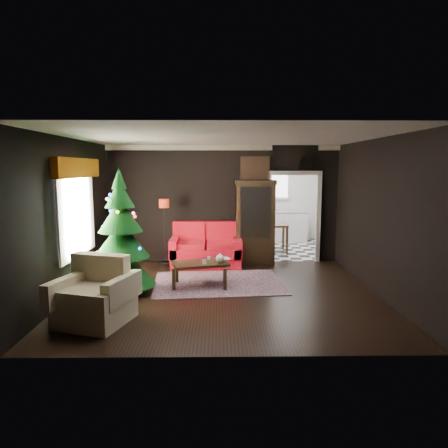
{
  "coord_description": "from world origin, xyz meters",
  "views": [
    {
      "loc": [
        -0.11,
        -7.09,
        2.27
      ],
      "look_at": [
        0.0,
        0.9,
        1.15
      ],
      "focal_mm": 32.14,
      "sensor_mm": 36.0,
      "label": 1
    }
  ],
  "objects_px": {
    "armchair": "(95,292)",
    "coffee_table": "(200,274)",
    "wall_clock": "(306,163)",
    "curio_cabinet": "(255,224)",
    "christmas_tree": "(121,236)",
    "teapot": "(220,258)",
    "kitchen_table": "(274,238)",
    "loveseat": "(206,245)",
    "floor_lamp": "(165,231)"
  },
  "relations": [
    {
      "from": "christmas_tree",
      "to": "teapot",
      "type": "bearing_deg",
      "value": 9.54
    },
    {
      "from": "curio_cabinet",
      "to": "coffee_table",
      "type": "bearing_deg",
      "value": -123.34
    },
    {
      "from": "teapot",
      "to": "floor_lamp",
      "type": "bearing_deg",
      "value": 128.09
    },
    {
      "from": "loveseat",
      "to": "teapot",
      "type": "relative_size",
      "value": 9.23
    },
    {
      "from": "loveseat",
      "to": "christmas_tree",
      "type": "bearing_deg",
      "value": -126.51
    },
    {
      "from": "armchair",
      "to": "christmas_tree",
      "type": "bearing_deg",
      "value": 104.72
    },
    {
      "from": "floor_lamp",
      "to": "wall_clock",
      "type": "bearing_deg",
      "value": 8.31
    },
    {
      "from": "loveseat",
      "to": "curio_cabinet",
      "type": "xyz_separation_m",
      "value": [
        1.15,
        0.22,
        0.45
      ]
    },
    {
      "from": "floor_lamp",
      "to": "christmas_tree",
      "type": "relative_size",
      "value": 0.64
    },
    {
      "from": "wall_clock",
      "to": "kitchen_table",
      "type": "relative_size",
      "value": 0.43
    },
    {
      "from": "floor_lamp",
      "to": "christmas_tree",
      "type": "distance_m",
      "value": 1.99
    },
    {
      "from": "curio_cabinet",
      "to": "coffee_table",
      "type": "distance_m",
      "value": 2.32
    },
    {
      "from": "loveseat",
      "to": "kitchen_table",
      "type": "bearing_deg",
      "value": 42.51
    },
    {
      "from": "christmas_tree",
      "to": "curio_cabinet",
      "type": "bearing_deg",
      "value": 40.1
    },
    {
      "from": "teapot",
      "to": "wall_clock",
      "type": "relative_size",
      "value": 0.58
    },
    {
      "from": "teapot",
      "to": "kitchen_table",
      "type": "xyz_separation_m",
      "value": [
        1.48,
        3.34,
        -0.19
      ]
    },
    {
      "from": "teapot",
      "to": "wall_clock",
      "type": "height_order",
      "value": "wall_clock"
    },
    {
      "from": "wall_clock",
      "to": "curio_cabinet",
      "type": "bearing_deg",
      "value": -171.47
    },
    {
      "from": "curio_cabinet",
      "to": "teapot",
      "type": "height_order",
      "value": "curio_cabinet"
    },
    {
      "from": "curio_cabinet",
      "to": "armchair",
      "type": "height_order",
      "value": "curio_cabinet"
    },
    {
      "from": "teapot",
      "to": "wall_clock",
      "type": "distance_m",
      "value": 3.43
    },
    {
      "from": "loveseat",
      "to": "armchair",
      "type": "distance_m",
      "value": 3.76
    },
    {
      "from": "coffee_table",
      "to": "kitchen_table",
      "type": "distance_m",
      "value": 3.78
    },
    {
      "from": "armchair",
      "to": "coffee_table",
      "type": "xyz_separation_m",
      "value": [
        1.46,
        1.8,
        -0.21
      ]
    },
    {
      "from": "coffee_table",
      "to": "teapot",
      "type": "height_order",
      "value": "teapot"
    },
    {
      "from": "teapot",
      "to": "kitchen_table",
      "type": "bearing_deg",
      "value": 66.01
    },
    {
      "from": "teapot",
      "to": "loveseat",
      "type": "bearing_deg",
      "value": 100.58
    },
    {
      "from": "floor_lamp",
      "to": "wall_clock",
      "type": "distance_m",
      "value": 3.67
    },
    {
      "from": "christmas_tree",
      "to": "teapot",
      "type": "distance_m",
      "value": 1.88
    },
    {
      "from": "curio_cabinet",
      "to": "floor_lamp",
      "type": "relative_size",
      "value": 1.28
    },
    {
      "from": "curio_cabinet",
      "to": "coffee_table",
      "type": "relative_size",
      "value": 1.84
    },
    {
      "from": "kitchen_table",
      "to": "christmas_tree",
      "type": "bearing_deg",
      "value": -131.97
    },
    {
      "from": "christmas_tree",
      "to": "wall_clock",
      "type": "distance_m",
      "value": 4.7
    },
    {
      "from": "loveseat",
      "to": "kitchen_table",
      "type": "distance_m",
      "value": 2.45
    },
    {
      "from": "christmas_tree",
      "to": "coffee_table",
      "type": "relative_size",
      "value": 2.23
    },
    {
      "from": "wall_clock",
      "to": "kitchen_table",
      "type": "bearing_deg",
      "value": 113.75
    },
    {
      "from": "loveseat",
      "to": "christmas_tree",
      "type": "relative_size",
      "value": 0.74
    },
    {
      "from": "curio_cabinet",
      "to": "floor_lamp",
      "type": "distance_m",
      "value": 2.12
    },
    {
      "from": "armchair",
      "to": "kitchen_table",
      "type": "distance_m",
      "value": 6.08
    },
    {
      "from": "armchair",
      "to": "curio_cabinet",
      "type": "bearing_deg",
      "value": 70.85
    },
    {
      "from": "kitchen_table",
      "to": "loveseat",
      "type": "bearing_deg",
      "value": -137.49
    },
    {
      "from": "loveseat",
      "to": "wall_clock",
      "type": "bearing_deg",
      "value": 9.66
    },
    {
      "from": "christmas_tree",
      "to": "teapot",
      "type": "xyz_separation_m",
      "value": [
        1.79,
        0.3,
        -0.48
      ]
    },
    {
      "from": "floor_lamp",
      "to": "loveseat",
      "type": "bearing_deg",
      "value": 4.9
    },
    {
      "from": "loveseat",
      "to": "teapot",
      "type": "xyz_separation_m",
      "value": [
        0.32,
        -1.69,
        0.07
      ]
    },
    {
      "from": "christmas_tree",
      "to": "armchair",
      "type": "relative_size",
      "value": 2.32
    },
    {
      "from": "coffee_table",
      "to": "wall_clock",
      "type": "xyz_separation_m",
      "value": [
        2.42,
        2.03,
        2.13
      ]
    },
    {
      "from": "coffee_table",
      "to": "wall_clock",
      "type": "relative_size",
      "value": 3.23
    },
    {
      "from": "floor_lamp",
      "to": "armchair",
      "type": "relative_size",
      "value": 1.5
    },
    {
      "from": "christmas_tree",
      "to": "wall_clock",
      "type": "height_order",
      "value": "wall_clock"
    }
  ]
}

